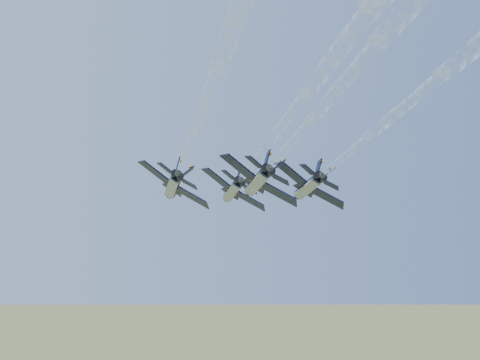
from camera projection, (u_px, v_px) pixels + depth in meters
name	position (u px, v px, depth m)	size (l,w,h in m)	color
jet_lead	(233.00, 190.00, 125.87)	(10.59, 16.79, 7.29)	black
jet_left	(174.00, 185.00, 112.93)	(10.59, 16.79, 7.29)	black
jet_right	(308.00, 186.00, 115.41)	(10.59, 16.79, 7.29)	black
jet_slot	(258.00, 181.00, 103.47)	(10.59, 16.79, 7.29)	black
smoke_trail_lead	(368.00, 124.00, 48.26)	(30.70, 101.96, 3.56)	white
smoke_trail_left	(227.00, 85.00, 35.32)	(30.70, 101.96, 3.56)	white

